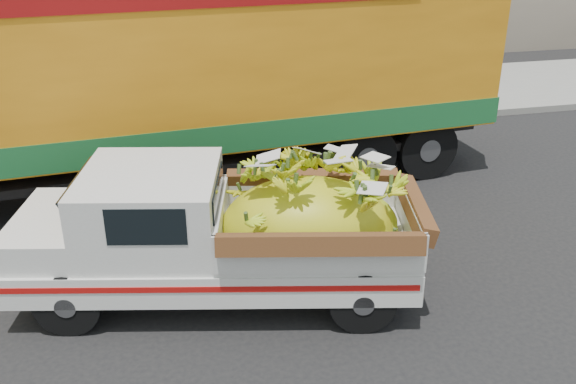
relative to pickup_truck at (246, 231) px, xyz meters
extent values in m
plane|color=black|center=(-0.77, 0.21, -0.90)|extent=(100.00, 100.00, 0.00)
cube|color=gray|center=(-0.77, 6.05, -0.83)|extent=(60.00, 0.25, 0.15)
cube|color=gray|center=(-0.77, 8.15, -0.83)|extent=(60.00, 4.00, 0.14)
cylinder|color=black|center=(-2.12, -0.29, -0.51)|extent=(0.80, 0.39, 0.77)
cylinder|color=black|center=(-1.79, 1.16, -0.51)|extent=(0.80, 0.39, 0.77)
cylinder|color=black|center=(1.15, -1.02, -0.51)|extent=(0.80, 0.39, 0.77)
cylinder|color=black|center=(1.48, 0.43, -0.51)|extent=(0.80, 0.39, 0.77)
cube|color=silver|center=(-0.37, 0.08, -0.34)|extent=(5.03, 2.73, 0.40)
cube|color=#A50F0C|center=(-0.56, -0.76, -0.27)|extent=(4.57, 1.03, 0.07)
cube|color=silver|center=(-2.66, 0.59, -0.44)|extent=(0.47, 1.67, 0.14)
cube|color=silver|center=(-2.28, 0.51, 0.04)|extent=(1.20, 1.77, 0.37)
cube|color=silver|center=(-1.09, 0.24, 0.32)|extent=(1.90, 1.96, 0.91)
cube|color=black|center=(-1.17, -0.59, 0.49)|extent=(0.85, 0.20, 0.43)
cube|color=silver|center=(0.82, -0.18, 0.12)|extent=(2.66, 2.19, 0.52)
ellipsoid|color=gold|center=(0.72, -0.16, 0.01)|extent=(2.36, 1.81, 1.30)
cylinder|color=black|center=(3.75, 3.01, -0.35)|extent=(1.12, 0.41, 1.10)
cylinder|color=black|center=(3.57, 5.00, -0.35)|extent=(1.12, 0.41, 1.10)
cylinder|color=black|center=(2.55, 2.91, -0.35)|extent=(1.12, 0.41, 1.10)
cylinder|color=black|center=(2.38, 4.90, -0.35)|extent=(1.12, 0.41, 1.10)
cube|color=black|center=(-1.02, 3.60, -0.12)|extent=(12.04, 2.04, 0.36)
cube|color=orange|center=(-1.02, 3.60, 1.48)|extent=(11.93, 3.51, 2.84)
cube|color=#1B5F2C|center=(-1.02, 3.60, 0.31)|extent=(11.99, 3.54, 0.45)
camera|label=1|loc=(-1.10, -6.79, 3.64)|focal=40.00mm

